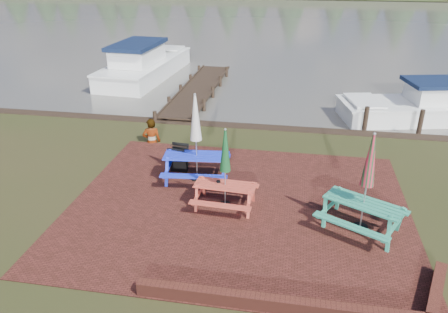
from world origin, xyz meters
TOP-DOWN VIEW (x-y plane):
  - ground at (0.00, 0.00)m, footprint 120.00×120.00m
  - paving at (0.00, 1.00)m, footprint 9.00×7.50m
  - brick_wall at (2.15, -2.42)m, footprint 6.21×1.79m
  - water at (0.00, 37.00)m, footprint 120.00×60.00m
  - picnic_table_teal at (3.11, 0.46)m, footprint 2.38×2.30m
  - picnic_table_red at (-0.35, 0.93)m, footprint 1.69×1.52m
  - picnic_table_blue at (-1.44, 2.32)m, footprint 2.07×1.88m
  - chalkboard at (-2.12, 2.74)m, footprint 0.56×0.56m
  - jetty at (-3.50, 11.28)m, footprint 1.76×9.08m
  - boat_jetty at (-7.21, 14.07)m, footprint 3.24×8.07m
  - boat_near at (6.71, 9.59)m, footprint 7.16×3.78m
  - person at (-3.70, 4.80)m, footprint 0.75×0.60m

SIDE VIEW (x-z plane):
  - ground at x=0.00m, z-range 0.00..0.00m
  - water at x=0.00m, z-range -0.01..0.01m
  - paving at x=0.00m, z-range 0.00..0.02m
  - jetty at x=-3.50m, z-range -0.39..0.61m
  - brick_wall at x=2.15m, z-range 0.00..0.30m
  - boat_near at x=6.71m, z-range -0.57..1.28m
  - chalkboard at x=-2.12m, z-range 0.01..0.89m
  - boat_jetty at x=-7.21m, z-range -0.66..1.63m
  - picnic_table_red at x=-0.35m, z-range -0.33..1.90m
  - person at x=-3.70m, z-range 0.00..1.78m
  - picnic_table_teal at x=3.11m, z-range -0.38..2.17m
  - picnic_table_blue at x=-1.44m, z-range -0.40..2.26m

